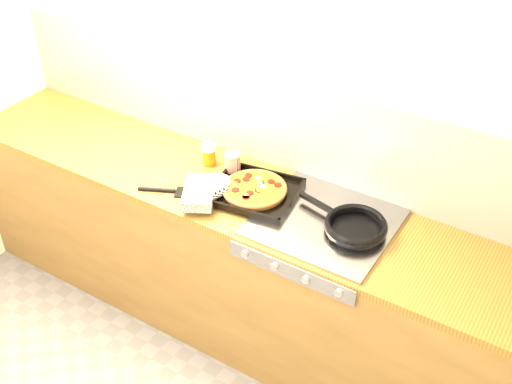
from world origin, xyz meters
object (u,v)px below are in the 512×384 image
Objects in this scene: pizza_on_tray at (240,190)px; tomato_can at (232,164)px; frying_pan at (355,226)px; juice_glass at (209,154)px.

tomato_can is (-0.14, 0.14, 0.01)m from pizza_on_tray.
pizza_on_tray is 1.11× the size of frying_pan.
frying_pan is 4.15× the size of tomato_can.
tomato_can reaches higher than frying_pan.
frying_pan is at bearing -8.28° from tomato_can.
juice_glass is at bearing 175.95° from tomato_can.
pizza_on_tray is at bearing -46.83° from tomato_can.
juice_glass is at bearing 151.35° from pizza_on_tray.
pizza_on_tray is at bearing -28.65° from juice_glass.
pizza_on_tray is 4.59× the size of tomato_can.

